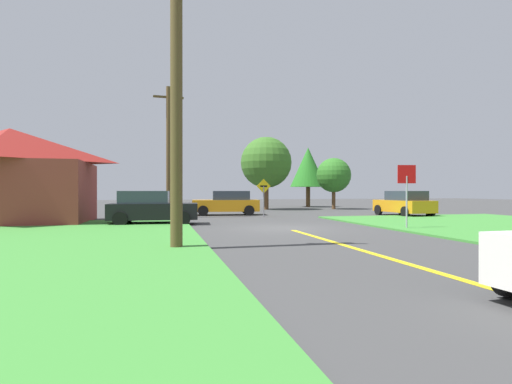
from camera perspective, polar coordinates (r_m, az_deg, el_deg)
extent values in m
plane|color=#3F3F3F|center=(17.57, 4.21, -5.14)|extent=(120.00, 120.00, 0.00)
cube|color=yellow|center=(10.30, 18.08, -8.85)|extent=(0.20, 14.00, 0.01)
cylinder|color=#9EA0A8|center=(17.96, 20.58, -1.44)|extent=(0.07, 0.07, 2.24)
cube|color=red|center=(17.97, 20.58, 2.38)|extent=(0.76, 0.18, 0.77)
cube|color=orange|center=(27.76, 20.17, -1.88)|extent=(2.14, 4.22, 0.76)
cube|color=#2D3842|center=(27.54, 20.50, -0.49)|extent=(1.80, 2.36, 0.60)
cylinder|color=black|center=(28.37, 16.97, -2.44)|extent=(0.26, 0.69, 0.68)
cylinder|color=black|center=(29.45, 19.96, -2.35)|extent=(0.26, 0.69, 0.68)
cylinder|color=black|center=(26.11, 20.41, -2.67)|extent=(0.26, 0.69, 0.68)
cylinder|color=black|center=(27.27, 23.50, -2.55)|extent=(0.26, 0.69, 0.68)
cube|color=black|center=(19.98, -14.29, -2.66)|extent=(4.27, 2.08, 0.76)
cube|color=#2D3842|center=(20.00, -15.55, -0.71)|extent=(2.39, 1.73, 0.60)
cylinder|color=black|center=(20.79, -10.20, -3.38)|extent=(0.69, 0.27, 0.68)
cylinder|color=black|center=(19.05, -10.28, -3.70)|extent=(0.69, 0.27, 0.68)
cylinder|color=black|center=(21.03, -17.92, -3.34)|extent=(0.69, 0.27, 0.68)
cylinder|color=black|center=(19.31, -18.70, -3.65)|extent=(0.69, 0.27, 0.68)
cylinder|color=black|center=(7.27, 32.57, -9.97)|extent=(0.69, 0.25, 0.68)
cube|color=orange|center=(27.13, -4.34, -1.92)|extent=(4.58, 2.29, 0.76)
cube|color=#2D3842|center=(27.14, -3.59, -0.49)|extent=(2.58, 1.86, 0.60)
cylinder|color=black|center=(26.21, -7.51, -2.65)|extent=(0.70, 0.29, 0.68)
cylinder|color=black|center=(28.00, -7.51, -2.47)|extent=(0.70, 0.29, 0.68)
cylinder|color=black|center=(26.38, -0.98, -2.63)|extent=(0.70, 0.29, 0.68)
cylinder|color=black|center=(28.16, -1.39, -2.46)|extent=(0.70, 0.29, 0.68)
cylinder|color=brown|center=(11.60, -11.22, 13.08)|extent=(0.33, 0.33, 8.42)
cylinder|color=brown|center=(24.86, -12.30, 5.53)|extent=(0.28, 0.28, 7.90)
cube|color=brown|center=(25.39, -12.30, 13.00)|extent=(1.80, 0.21, 0.12)
cylinder|color=slate|center=(25.02, 1.09, -1.37)|extent=(0.08, 0.08, 1.92)
cube|color=yellow|center=(25.01, 1.09, 0.83)|extent=(0.90, 0.09, 0.91)
cube|color=black|center=(25.01, 1.09, 0.83)|extent=(0.45, 0.07, 0.10)
cylinder|color=brown|center=(36.46, 10.95, -0.99)|extent=(0.32, 0.32, 1.81)
sphere|color=#2E7222|center=(36.49, 10.95, 2.36)|extent=(3.06, 3.06, 3.06)
cylinder|color=brown|center=(35.08, 1.45, -0.59)|extent=(0.43, 0.43, 2.34)
sphere|color=#376C23|center=(35.17, 1.45, 4.21)|extent=(4.44, 4.44, 4.44)
cylinder|color=brown|center=(41.26, 7.39, -0.68)|extent=(0.43, 0.43, 2.05)
cone|color=#267421|center=(41.33, 7.39, 3.52)|extent=(3.65, 3.65, 4.01)
cube|color=maroon|center=(23.45, -31.55, -0.08)|extent=(7.40, 5.52, 3.07)
pyramid|color=maroon|center=(23.56, -31.56, 5.70)|extent=(7.40, 5.52, 1.67)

